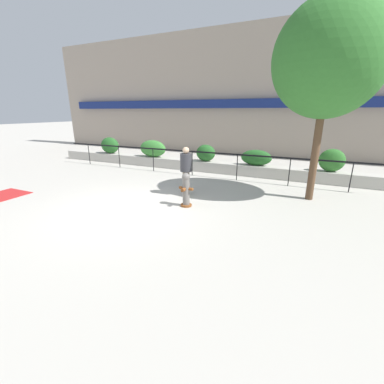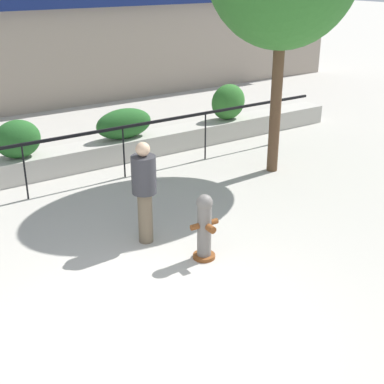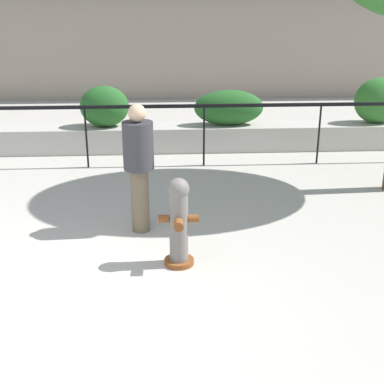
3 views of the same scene
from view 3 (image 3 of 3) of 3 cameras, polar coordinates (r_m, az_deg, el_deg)
name	(u,v)px [view 3 (image 3 of 3)]	position (r m, az deg, el deg)	size (l,w,h in m)	color
ground_plane	(27,318)	(5.70, -17.15, -12.76)	(120.00, 120.00, 0.00)	#B2ADA3
planter_wall_low	(94,139)	(11.06, -10.37, 5.61)	(18.00, 0.70, 0.50)	#B7B2A8
fence_railing_segment	(85,113)	(9.83, -11.38, 8.27)	(15.00, 0.05, 1.15)	black
hedge_bush_2	(104,106)	(10.89, -9.33, 9.00)	(0.97, 0.66, 0.82)	#235B23
hedge_bush_3	(229,108)	(10.92, 3.95, 8.97)	(1.40, 0.57, 0.71)	#235B23
hedge_bush_4	(378,100)	(11.69, 19.27, 9.20)	(1.00, 0.58, 0.93)	#2D6B28
fire_hydrant	(179,221)	(6.19, -1.42, -3.16)	(0.48, 0.43, 1.08)	brown
pedestrian	(139,161)	(6.98, -5.71, 3.34)	(0.56, 0.56, 1.73)	brown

